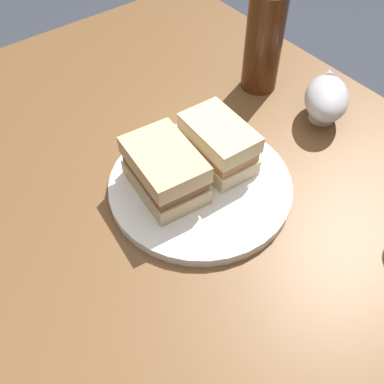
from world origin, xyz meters
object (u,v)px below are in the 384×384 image
object	(u,v)px
gravy_boat	(327,98)
plate	(200,186)
sandwich_half_left	(219,144)
cider_bottle	(265,31)
sandwich_half_right	(165,171)

from	to	relation	value
gravy_boat	plate	bearing A→B (deg)	-89.82
sandwich_half_left	gravy_boat	size ratio (longest dim) A/B	0.89
sandwich_half_left	cider_bottle	world-z (taller)	cider_bottle
plate	cider_bottle	bearing A→B (deg)	119.03
plate	sandwich_half_left	world-z (taller)	sandwich_half_left
plate	sandwich_half_left	bearing A→B (deg)	110.54
sandwich_half_left	sandwich_half_right	size ratio (longest dim) A/B	0.92
plate	sandwich_half_right	distance (m)	0.07
sandwich_half_left	gravy_boat	distance (m)	0.22
sandwich_half_left	cider_bottle	bearing A→B (deg)	120.92
cider_bottle	sandwich_half_left	bearing A→B (deg)	-59.08
gravy_boat	cider_bottle	distance (m)	0.15
plate	gravy_boat	world-z (taller)	gravy_boat
sandwich_half_right	gravy_boat	bearing A→B (deg)	86.00
sandwich_half_right	gravy_boat	size ratio (longest dim) A/B	0.97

